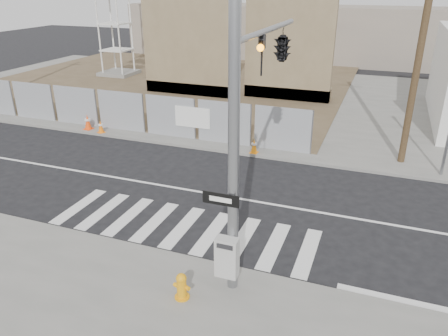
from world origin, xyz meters
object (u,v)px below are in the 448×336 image
(signal_pole, at_px, (268,81))
(fire_hydrant, at_px, (182,286))
(traffic_cone_c, at_px, (101,127))
(traffic_cone_d, at_px, (254,146))
(traffic_cone_b, at_px, (88,122))

(signal_pole, xyz_separation_m, fire_hydrant, (-0.99, -3.62, -4.32))
(traffic_cone_c, height_order, traffic_cone_d, traffic_cone_d)
(traffic_cone_b, xyz_separation_m, traffic_cone_c, (0.95, -0.23, -0.08))
(signal_pole, bearing_deg, fire_hydrant, -105.35)
(signal_pole, height_order, fire_hydrant, signal_pole)
(traffic_cone_c, bearing_deg, traffic_cone_d, 0.20)
(signal_pole, bearing_deg, traffic_cone_b, 149.93)
(traffic_cone_b, bearing_deg, traffic_cone_d, -1.28)
(signal_pole, xyz_separation_m, traffic_cone_d, (-2.18, 6.29, -4.34))
(traffic_cone_d, bearing_deg, traffic_cone_c, -179.80)
(fire_hydrant, bearing_deg, traffic_cone_b, 156.33)
(signal_pole, xyz_separation_m, traffic_cone_b, (-11.22, 6.50, -4.28))
(traffic_cone_c, bearing_deg, signal_pole, -31.38)
(traffic_cone_d, bearing_deg, signal_pole, -70.89)
(traffic_cone_c, bearing_deg, fire_hydrant, -46.83)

